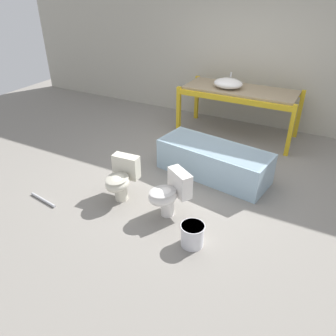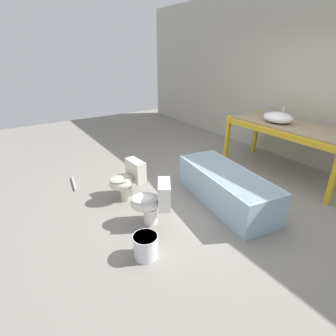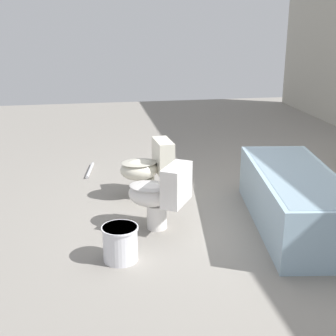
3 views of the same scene
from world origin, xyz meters
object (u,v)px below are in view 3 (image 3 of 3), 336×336
(toilet_near, at_px, (160,193))
(bathtub_main, at_px, (295,196))
(bucket_white, at_px, (120,243))

(toilet_near, bearing_deg, bathtub_main, 115.00)
(toilet_near, relative_size, bucket_white, 2.20)
(toilet_near, height_order, bucket_white, toilet_near)
(bucket_white, bearing_deg, toilet_near, 142.54)
(toilet_near, xyz_separation_m, bucket_white, (0.49, -0.38, -0.18))
(toilet_near, bearing_deg, bucket_white, -5.33)
(bathtub_main, xyz_separation_m, bucket_white, (0.35, -1.52, -0.13))
(bathtub_main, height_order, toilet_near, toilet_near)
(toilet_near, distance_m, bucket_white, 0.64)
(bathtub_main, distance_m, toilet_near, 1.16)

